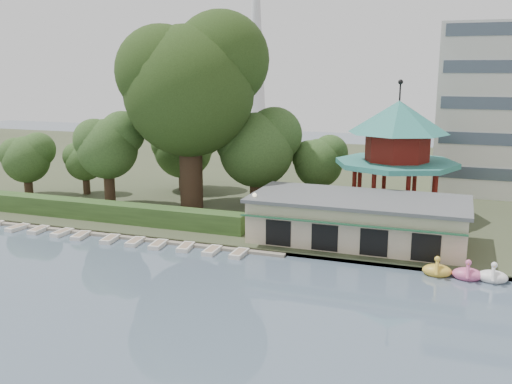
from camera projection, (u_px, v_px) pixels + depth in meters
The scene contains 12 objects.
ground_plane at pixel (119, 335), 33.22m from camera, with size 220.00×220.00×0.00m, color slate.
shore at pixel (324, 176), 80.97m from camera, with size 220.00×70.00×0.40m, color #424930.
embankment at pixel (231, 247), 49.09m from camera, with size 220.00×0.60×0.30m, color gray.
dock at pixel (112, 234), 52.98m from camera, with size 34.00×1.60×0.24m, color gray.
boathouse at pixel (358, 219), 49.60m from camera, with size 18.60×9.39×3.90m.
pavilion at pixel (397, 147), 57.06m from camera, with size 12.40×12.40×13.50m.
broadcast_tower at pixel (256, 3), 168.61m from camera, with size 8.00×8.00×96.00m.
hedge at pixel (104, 211), 56.76m from camera, with size 30.00×2.00×1.80m, color #365524.
lamp_post at pixel (254, 208), 49.47m from camera, with size 0.36×0.36×4.28m.
big_tree at pixel (191, 81), 59.12m from camera, with size 15.00×13.97×20.81m.
small_trees at pixel (187, 149), 64.84m from camera, with size 39.05×17.00×10.72m.
moored_rowboats at pixel (96, 237), 51.89m from camera, with size 29.45×2.67×0.36m.
Camera 1 is at (17.93, -26.16, 15.21)m, focal length 40.00 mm.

